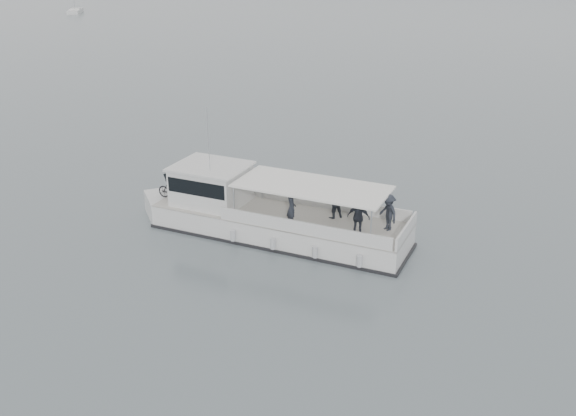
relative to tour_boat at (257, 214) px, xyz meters
The scene contains 2 objects.
ground 3.31m from the tour_boat, 166.75° to the left, with size 1400.00×1400.00×0.00m, color slate.
tour_boat is the anchor object (origin of this frame).
Camera 1 is at (21.42, -22.45, 13.20)m, focal length 40.00 mm.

